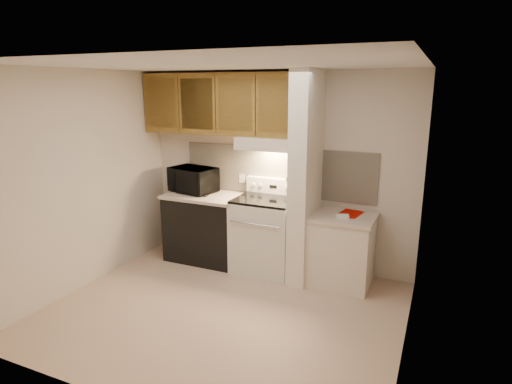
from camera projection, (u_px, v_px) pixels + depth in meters
The scene contains 50 objects.
floor at pixel (223, 311), 4.51m from camera, with size 3.60×3.60×0.00m, color #C8A78D.
ceiling at pixel (218, 64), 3.91m from camera, with size 3.60×3.60×0.00m, color white.
wall_back at pixel (276, 170), 5.54m from camera, with size 3.60×0.02×2.50m, color beige.
wall_left at pixel (83, 181), 4.92m from camera, with size 0.02×3.00×2.50m, color beige.
wall_right at pixel (414, 219), 3.50m from camera, with size 0.02×3.00×2.50m, color beige.
backsplash at pixel (276, 171), 5.54m from camera, with size 2.60×0.02×0.63m, color beige.
range_body at pixel (266, 236), 5.43m from camera, with size 0.76×0.65×0.92m, color silver.
oven_window at pixel (256, 241), 5.14m from camera, with size 0.50×0.01×0.30m, color black.
oven_handle at pixel (254, 224), 5.05m from camera, with size 0.02×0.02×0.65m, color silver.
cooktop at pixel (266, 200), 5.31m from camera, with size 0.74×0.64×0.03m, color black.
range_backguard at pixel (274, 186), 5.54m from camera, with size 0.76×0.08×0.20m, color silver.
range_display at pixel (273, 187), 5.50m from camera, with size 0.10×0.01×0.04m, color black.
range_knob_left_outer at pixel (253, 185), 5.61m from camera, with size 0.05×0.05×0.02m, color silver.
range_knob_left_inner at pixel (260, 185), 5.57m from camera, with size 0.05×0.05×0.02m, color silver.
range_knob_right_inner at pixel (286, 188), 5.43m from camera, with size 0.05×0.05×0.02m, color silver.
range_knob_right_outer at pixel (294, 189), 5.39m from camera, with size 0.05×0.05×0.02m, color silver.
dishwasher_front at pixel (206, 228), 5.79m from camera, with size 1.00×0.63×0.87m, color black.
left_countertop at pixel (205, 196), 5.68m from camera, with size 1.04×0.67×0.04m, color beige.
spoon_rest at pixel (200, 195), 5.61m from camera, with size 0.22×0.07×0.01m, color black.
teal_jar at pixel (185, 187), 5.85m from camera, with size 0.08×0.08×0.09m, color #336C6E.
outlet at pixel (242, 178), 5.75m from camera, with size 0.08×0.01×0.12m, color beige.
microwave at pixel (193, 180), 5.78m from camera, with size 0.60×0.41×0.33m, color black.
partition_pillar at pixel (306, 178), 5.03m from camera, with size 0.22×0.70×2.50m, color white.
pillar_trim at pixel (296, 174), 5.07m from camera, with size 0.01×0.70×0.04m, color brown.
knife_strip at pixel (295, 173), 5.02m from camera, with size 0.02×0.42×0.04m, color black.
knife_blade_a at pixel (289, 184), 4.89m from camera, with size 0.01×0.04×0.16m, color silver.
knife_handle_a at pixel (289, 171), 4.87m from camera, with size 0.02×0.02×0.10m, color black.
knife_blade_b at pixel (292, 183), 4.99m from camera, with size 0.01×0.04×0.18m, color silver.
knife_handle_b at pixel (292, 169), 4.94m from camera, with size 0.02×0.02×0.10m, color black.
knife_blade_c at pixel (294, 182), 5.06m from camera, with size 0.01×0.04×0.20m, color silver.
knife_handle_c at pixel (293, 169), 5.00m from camera, with size 0.02×0.02×0.10m, color black.
knife_blade_d at pixel (296, 179), 5.13m from camera, with size 0.01×0.04×0.16m, color silver.
knife_handle_d at pixel (296, 167), 5.07m from camera, with size 0.02×0.02×0.10m, color black.
knife_blade_e at pixel (297, 179), 5.18m from camera, with size 0.01×0.04×0.18m, color silver.
knife_handle_e at pixel (298, 166), 5.16m from camera, with size 0.02×0.02×0.10m, color black.
oven_mitt at pixel (299, 183), 5.26m from camera, with size 0.03×0.10×0.25m, color gray.
right_cab_base at pixel (341, 252), 5.05m from camera, with size 0.70×0.60×0.81m, color beige.
right_countertop at pixel (343, 217), 4.95m from camera, with size 0.74×0.64×0.04m, color beige.
red_folder at pixel (350, 213), 5.01m from camera, with size 0.23×0.32×0.01m, color #B00A01.
white_box at pixel (342, 216), 4.85m from camera, with size 0.14×0.10×0.04m, color white.
range_hood at pixel (270, 143), 5.26m from camera, with size 0.78×0.44×0.15m, color beige.
hood_lip at pixel (263, 149), 5.08m from camera, with size 0.78×0.04×0.06m, color beige.
upper_cabinets at pixel (222, 104), 5.46m from camera, with size 2.18×0.33×0.77m, color brown.
cab_door_a at pixel (161, 103), 5.64m from camera, with size 0.46×0.01×0.63m, color brown.
cab_gap_a at pixel (179, 104), 5.53m from camera, with size 0.01×0.01×0.73m, color black.
cab_door_b at pixel (197, 104), 5.42m from camera, with size 0.46×0.01×0.63m, color brown.
cab_gap_b at pixel (215, 104), 5.31m from camera, with size 0.01×0.01×0.73m, color black.
cab_door_c at pixel (235, 105), 5.21m from camera, with size 0.46×0.01×0.63m, color brown.
cab_gap_c at pixel (255, 105), 5.10m from camera, with size 0.01×0.01×0.73m, color black.
cab_door_d at pixel (277, 106), 4.99m from camera, with size 0.46×0.01×0.63m, color brown.
Camera 1 is at (1.97, -3.59, 2.31)m, focal length 30.00 mm.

